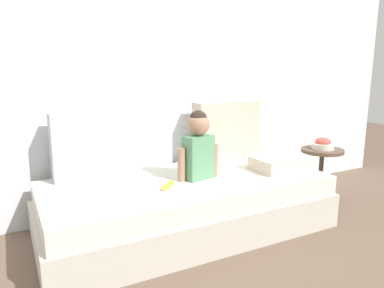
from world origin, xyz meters
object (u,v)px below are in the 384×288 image
object	(u,v)px
couch	(187,205)
side_table	(322,161)
folded_blanket	(279,163)
fruit_bowl	(323,144)
throw_pillow_right	(226,131)
throw_pillow_left	(94,145)
banana	(168,185)
toddler	(198,145)

from	to	relation	value
couch	side_table	xyz separation A→B (m)	(1.32, -0.00, 0.17)
couch	folded_blanket	xyz separation A→B (m)	(0.74, -0.12, 0.25)
fruit_bowl	throw_pillow_right	bearing A→B (deg)	154.51
fruit_bowl	side_table	bearing A→B (deg)	0.00
throw_pillow_left	throw_pillow_right	xyz separation A→B (m)	(1.12, 0.00, 0.01)
banana	folded_blanket	size ratio (longest dim) A/B	0.42
couch	throw_pillow_right	xyz separation A→B (m)	(0.56, 0.36, 0.44)
toddler	side_table	distance (m)	1.28
folded_blanket	couch	bearing A→B (deg)	171.12
couch	fruit_bowl	xyz separation A→B (m)	(1.32, -0.00, 0.32)
fruit_bowl	banana	bearing A→B (deg)	-175.67
toddler	throw_pillow_right	bearing A→B (deg)	38.39
couch	fruit_bowl	size ratio (longest dim) A/B	10.75
banana	side_table	xyz separation A→B (m)	(1.52, 0.12, -0.05)
couch	throw_pillow_left	world-z (taller)	throw_pillow_left
couch	side_table	world-z (taller)	side_table
banana	throw_pillow_left	bearing A→B (deg)	127.13
throw_pillow_right	throw_pillow_left	bearing A→B (deg)	180.00
throw_pillow_right	fruit_bowl	distance (m)	0.85
side_table	fruit_bowl	world-z (taller)	fruit_bowl
side_table	throw_pillow_left	bearing A→B (deg)	169.08
banana	side_table	size ratio (longest dim) A/B	0.36
throw_pillow_left	toddler	world-z (taller)	toddler
throw_pillow_left	banana	bearing A→B (deg)	-52.87
toddler	banana	world-z (taller)	toddler
couch	throw_pillow_right	bearing A→B (deg)	32.88
banana	couch	bearing A→B (deg)	30.26
couch	banana	size ratio (longest dim) A/B	12.00
banana	side_table	distance (m)	1.53
throw_pillow_left	folded_blanket	bearing A→B (deg)	-20.19
side_table	throw_pillow_right	bearing A→B (deg)	154.51
throw_pillow_left	banana	xyz separation A→B (m)	(0.36, -0.48, -0.22)
throw_pillow_right	folded_blanket	bearing A→B (deg)	-69.49
throw_pillow_left	banana	distance (m)	0.64
banana	toddler	bearing A→B (deg)	19.07
throw_pillow_right	toddler	distance (m)	0.62
folded_blanket	toddler	bearing A→B (deg)	171.82
couch	banana	world-z (taller)	banana
side_table	fruit_bowl	bearing A→B (deg)	0.00
side_table	folded_blanket	bearing A→B (deg)	-168.86
toddler	fruit_bowl	bearing A→B (deg)	0.91
throw_pillow_left	throw_pillow_right	world-z (taller)	throw_pillow_right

